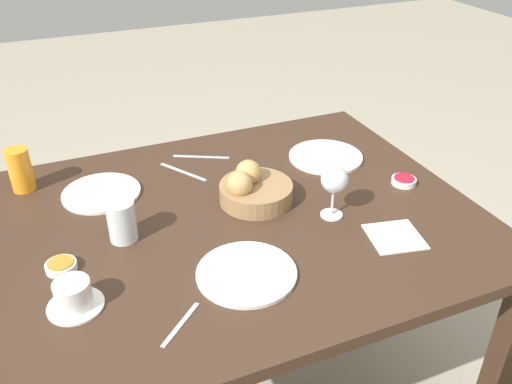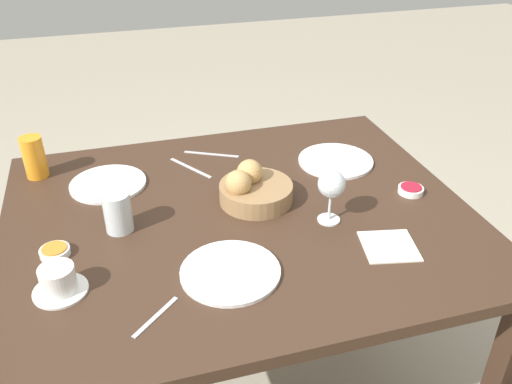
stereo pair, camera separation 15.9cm
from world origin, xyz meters
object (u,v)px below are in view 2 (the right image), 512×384
(jam_bowl_berry, at_px, (411,190))
(napkin, at_px, (389,246))
(plate_near_right, at_px, (108,184))
(coffee_cup, at_px, (58,281))
(bread_basket, at_px, (253,189))
(fork_silver, at_px, (191,168))
(spoon_coffee, at_px, (156,317))
(water_tumbler, at_px, (118,212))
(jam_bowl_honey, at_px, (55,251))
(knife_silver, at_px, (212,154))
(plate_far_center, at_px, (230,272))
(plate_near_left, at_px, (336,161))
(wine_glass, at_px, (331,186))
(juice_glass, at_px, (34,157))

(jam_bowl_berry, height_order, napkin, jam_bowl_berry)
(plate_near_right, relative_size, coffee_cup, 1.83)
(bread_basket, xyz_separation_m, fork_silver, (0.14, -0.25, -0.04))
(spoon_coffee, bearing_deg, water_tumbler, -82.16)
(jam_bowl_honey, bearing_deg, knife_silver, -139.20)
(knife_silver, bearing_deg, fork_silver, 40.67)
(plate_near_right, xyz_separation_m, jam_bowl_honey, (0.15, 0.32, 0.01))
(bread_basket, distance_m, plate_far_center, 0.34)
(bread_basket, relative_size, plate_near_left, 0.87)
(coffee_cup, bearing_deg, wine_glass, -172.08)
(juice_glass, relative_size, water_tumbler, 1.20)
(plate_near_right, xyz_separation_m, plate_far_center, (-0.26, 0.52, 0.00))
(wine_glass, relative_size, fork_silver, 0.92)
(wine_glass, relative_size, spoon_coffee, 1.37)
(plate_near_left, xyz_separation_m, plate_far_center, (0.48, 0.46, 0.00))
(plate_near_left, relative_size, juice_glass, 1.85)
(bread_basket, bearing_deg, knife_silver, -80.86)
(coffee_cup, height_order, napkin, coffee_cup)
(water_tumbler, bearing_deg, spoon_coffee, 97.84)
(spoon_coffee, bearing_deg, jam_bowl_berry, -158.79)
(fork_silver, bearing_deg, wine_glass, 127.85)
(knife_silver, height_order, spoon_coffee, same)
(juice_glass, height_order, fork_silver, juice_glass)
(napkin, bearing_deg, plate_near_right, -37.66)
(plate_near_left, height_order, jam_bowl_berry, jam_bowl_berry)
(water_tumbler, height_order, jam_bowl_berry, water_tumbler)
(water_tumbler, relative_size, wine_glass, 0.72)
(bread_basket, xyz_separation_m, napkin, (-0.28, 0.32, -0.04))
(spoon_coffee, height_order, napkin, napkin)
(water_tumbler, bearing_deg, juice_glass, -58.52)
(bread_basket, height_order, fork_silver, bread_basket)
(plate_near_right, distance_m, jam_bowl_honey, 0.35)
(plate_near_right, height_order, plate_far_center, same)
(coffee_cup, distance_m, spoon_coffee, 0.25)
(plate_far_center, distance_m, wine_glass, 0.37)
(bread_basket, height_order, jam_bowl_honey, bread_basket)
(fork_silver, distance_m, spoon_coffee, 0.68)
(water_tumbler, bearing_deg, plate_far_center, 132.67)
(jam_bowl_berry, bearing_deg, fork_silver, -28.92)
(plate_near_right, bearing_deg, water_tumbler, 94.27)
(juice_glass, bearing_deg, water_tumbler, 121.48)
(fork_silver, height_order, knife_silver, same)
(plate_near_left, bearing_deg, plate_near_right, -4.38)
(juice_glass, height_order, napkin, juice_glass)
(bread_basket, bearing_deg, plate_far_center, 64.64)
(plate_near_left, height_order, knife_silver, plate_near_left)
(wine_glass, distance_m, jam_bowl_honey, 0.74)
(wine_glass, xyz_separation_m, jam_bowl_honey, (0.73, -0.05, -0.10))
(water_tumbler, relative_size, spoon_coffee, 0.99)
(knife_silver, bearing_deg, plate_near_right, 17.68)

